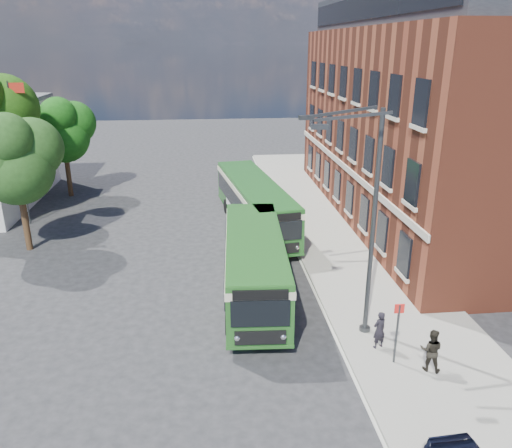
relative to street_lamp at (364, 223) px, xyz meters
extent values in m
plane|color=#252527|center=(-4.84, 2.00, -4.79)|extent=(120.00, 120.00, 0.00)
cube|color=#99988B|center=(2.16, 10.00, -4.72)|extent=(6.00, 48.00, 0.15)
cube|color=beige|center=(-0.89, 10.00, -4.79)|extent=(0.12, 48.00, 0.01)
cube|color=brown|center=(9.16, 14.00, 1.21)|extent=(12.00, 26.00, 12.00)
cube|color=beige|center=(3.12, 14.00, -1.19)|extent=(0.12, 26.00, 0.35)
cube|color=black|center=(9.16, 14.00, 8.31)|extent=(10.80, 24.80, 2.20)
cube|color=black|center=(3.73, 14.00, 8.31)|extent=(0.08, 24.00, 1.40)
cylinder|color=#333537|center=(-17.34, 15.00, -0.29)|extent=(0.10, 0.10, 9.00)
cube|color=#AF2214|center=(-16.89, 15.00, 3.81)|extent=(0.90, 0.02, 0.60)
cylinder|color=#333537|center=(0.36, 0.00, -4.64)|extent=(0.44, 0.44, 0.30)
cylinder|color=#333537|center=(0.36, 0.00, -0.29)|extent=(0.18, 0.18, 9.00)
cube|color=#333537|center=(-0.87, -0.60, 4.01)|extent=(2.58, 0.46, 0.37)
cube|color=#333537|center=(-0.87, 0.60, 4.01)|extent=(2.58, 0.46, 0.37)
cube|color=#333537|center=(-2.11, -1.08, 3.76)|extent=(0.55, 0.22, 0.16)
cube|color=#333537|center=(-2.11, 1.08, 3.76)|extent=(0.55, 0.22, 0.16)
cylinder|color=#333537|center=(0.76, -2.20, -3.54)|extent=(0.08, 0.08, 2.50)
cube|color=red|center=(0.76, -2.20, -2.44)|extent=(0.35, 0.04, 0.35)
cube|color=#23581F|center=(-3.76, 3.53, -3.02)|extent=(3.05, 9.83, 2.45)
cube|color=#23581F|center=(-3.76, 3.53, -4.29)|extent=(3.09, 9.87, 0.14)
cube|color=black|center=(-5.02, 3.90, -2.89)|extent=(0.53, 7.89, 1.10)
cube|color=black|center=(-2.47, 3.75, -2.89)|extent=(0.53, 7.89, 1.10)
cube|color=beige|center=(-3.76, 3.53, -2.19)|extent=(3.11, 9.89, 0.32)
cube|color=#23581F|center=(-3.76, 3.53, -1.83)|extent=(2.95, 9.72, 0.12)
cube|color=black|center=(-4.04, -1.34, -2.84)|extent=(2.15, 0.20, 1.05)
cube|color=black|center=(-4.04, -1.35, -2.09)|extent=(2.00, 0.19, 0.38)
cube|color=black|center=(-4.04, -1.35, -3.84)|extent=(1.90, 0.19, 0.55)
sphere|color=silver|center=(-4.89, -1.28, -3.84)|extent=(0.26, 0.26, 0.26)
sphere|color=silver|center=(-3.19, -1.38, -3.84)|extent=(0.26, 0.26, 0.26)
cube|color=black|center=(-3.48, 8.40, -2.79)|extent=(2.00, 0.19, 0.90)
cube|color=white|center=(-4.99, 4.60, -3.64)|extent=(0.22, 3.20, 0.45)
cylinder|color=black|center=(-5.11, 0.55, -4.29)|extent=(0.34, 1.01, 1.00)
cylinder|color=black|center=(-2.77, 0.42, -4.29)|extent=(0.34, 1.01, 1.00)
cylinder|color=black|center=(-4.81, 5.64, -4.29)|extent=(0.34, 1.01, 1.00)
cylinder|color=black|center=(-2.48, 5.51, -4.29)|extent=(0.34, 1.01, 1.00)
cube|color=#1E571E|center=(-2.84, 12.83, -3.02)|extent=(4.17, 12.23, 2.45)
cube|color=#1E571E|center=(-2.84, 12.83, -4.29)|extent=(4.21, 12.27, 0.14)
cube|color=black|center=(-4.15, 12.95, -2.89)|extent=(1.52, 10.10, 1.10)
cube|color=black|center=(-1.62, 13.31, -2.89)|extent=(1.52, 10.10, 1.10)
cube|color=#EBE5C1|center=(-2.84, 12.83, -2.19)|extent=(4.23, 12.29, 0.32)
cube|color=#1E571E|center=(-2.84, 12.83, -1.83)|extent=(4.05, 12.11, 0.12)
cube|color=black|center=(-1.99, 6.87, -2.84)|extent=(2.14, 0.38, 1.05)
cube|color=black|center=(-1.99, 6.86, -2.09)|extent=(1.99, 0.36, 0.38)
cube|color=black|center=(-1.99, 6.86, -3.84)|extent=(1.89, 0.35, 0.55)
sphere|color=silver|center=(-2.84, 6.76, -3.84)|extent=(0.26, 0.26, 0.26)
sphere|color=silver|center=(-1.15, 7.00, -3.84)|extent=(0.26, 0.26, 0.26)
cube|color=black|center=(-3.69, 18.80, -2.79)|extent=(1.99, 0.36, 0.90)
cube|color=white|center=(-4.26, 13.64, -3.64)|extent=(0.49, 3.17, 0.45)
cylinder|color=black|center=(-3.41, 8.51, -4.29)|extent=(0.42, 1.03, 1.00)
cylinder|color=black|center=(-1.09, 8.84, -4.29)|extent=(0.42, 1.03, 1.00)
cylinder|color=black|center=(-4.45, 15.83, -4.29)|extent=(0.42, 1.03, 1.00)
cylinder|color=black|center=(-2.13, 16.16, -4.29)|extent=(0.42, 1.03, 1.00)
imported|color=black|center=(0.49, -1.23, -3.88)|extent=(0.65, 0.53, 1.52)
imported|color=black|center=(1.84, -2.76, -3.84)|extent=(0.96, 0.88, 1.60)
cylinder|color=#342413|center=(-15.99, 10.54, -3.12)|extent=(0.36, 0.36, 3.34)
sphere|color=#1F4317|center=(-15.99, 10.54, -0.08)|extent=(3.95, 3.95, 3.95)
sphere|color=#1F4317|center=(-15.23, 11.14, 0.91)|extent=(3.34, 3.34, 3.34)
sphere|color=#1F4317|center=(-15.99, 9.78, 1.67)|extent=(2.74, 2.74, 2.74)
sphere|color=#1E450E|center=(-18.27, 16.29, 2.48)|extent=(4.26, 4.26, 4.26)
cylinder|color=#342413|center=(-16.25, 21.32, -3.18)|extent=(0.36, 0.36, 3.22)
sphere|color=#13480F|center=(-16.25, 21.32, -0.25)|extent=(3.81, 3.81, 3.81)
sphere|color=#13480F|center=(-15.51, 21.91, 0.70)|extent=(3.22, 3.22, 3.22)
sphere|color=#13480F|center=(-16.91, 20.81, 0.34)|extent=(2.93, 2.93, 2.93)
sphere|color=#13480F|center=(-16.25, 20.59, 1.44)|extent=(2.64, 2.64, 2.64)
camera|label=1|loc=(-5.82, -16.98, 6.29)|focal=35.00mm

